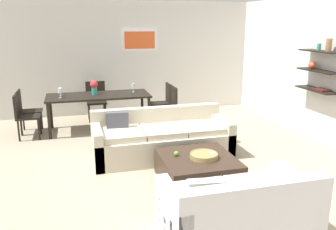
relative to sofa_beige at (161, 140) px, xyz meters
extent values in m
plane|color=tan|center=(0.09, -0.34, -0.29)|extent=(18.00, 18.00, 0.00)
cube|color=silver|center=(0.39, 3.19, 1.06)|extent=(8.40, 0.06, 2.70)
cube|color=white|center=(0.26, 3.15, 1.49)|extent=(0.88, 0.02, 0.51)
cube|color=#E55926|center=(0.26, 3.13, 1.49)|extent=(0.75, 0.01, 0.41)
cube|color=silver|center=(3.12, 0.26, 1.06)|extent=(0.06, 8.20, 2.70)
cube|color=black|center=(2.95, -0.01, 1.41)|extent=(0.28, 0.90, 0.02)
cube|color=black|center=(2.95, -0.01, 1.06)|extent=(0.28, 0.90, 0.02)
cube|color=black|center=(2.95, -0.01, 0.71)|extent=(0.28, 0.90, 0.02)
cylinder|color=olive|center=(2.95, -0.21, 1.53)|extent=(0.10, 0.10, 0.22)
sphere|color=#D85933|center=(2.95, 0.17, 1.14)|extent=(0.14, 0.14, 0.14)
cylinder|color=teal|center=(2.95, 0.04, 1.48)|extent=(0.07, 0.07, 0.12)
cube|color=#4C1E19|center=(2.95, -0.16, 0.74)|extent=(0.20, 0.28, 0.03)
cube|color=beige|center=(0.01, -0.04, -0.08)|extent=(2.28, 0.90, 0.42)
cube|color=beige|center=(0.01, 0.33, 0.31)|extent=(2.28, 0.16, 0.36)
cube|color=beige|center=(-1.06, -0.04, 0.01)|extent=(0.14, 0.90, 0.60)
cube|color=beige|center=(1.08, -0.04, 0.01)|extent=(0.14, 0.90, 0.60)
cube|color=beige|center=(-0.66, -0.08, 0.18)|extent=(0.65, 0.70, 0.10)
cube|color=beige|center=(0.01, -0.08, 0.18)|extent=(0.65, 0.70, 0.10)
cube|color=beige|center=(0.67, -0.08, 0.18)|extent=(0.65, 0.70, 0.10)
cube|color=#4C4C56|center=(-0.70, 0.15, 0.31)|extent=(0.37, 0.15, 0.36)
cube|color=white|center=(0.20, -2.44, -0.08)|extent=(1.54, 0.90, 0.42)
cube|color=white|center=(0.20, -2.81, 0.31)|extent=(1.54, 0.16, 0.36)
cube|color=white|center=(0.90, -2.44, 0.01)|extent=(0.14, 0.90, 0.60)
cube|color=white|center=(-0.50, -2.44, 0.01)|extent=(0.14, 0.90, 0.60)
cube|color=white|center=(0.51, -2.40, 0.18)|extent=(0.61, 0.70, 0.10)
cube|color=white|center=(-0.12, -2.40, 0.18)|extent=(0.61, 0.70, 0.10)
cube|color=white|center=(-0.23, -2.63, 0.31)|extent=(0.37, 0.17, 0.36)
cube|color=#38281E|center=(0.25, -1.11, -0.10)|extent=(1.01, 1.04, 0.38)
cylinder|color=#99844C|center=(0.32, -1.17, 0.12)|extent=(0.39, 0.39, 0.06)
torus|color=#99844C|center=(0.32, -1.17, 0.15)|extent=(0.39, 0.39, 0.02)
cylinder|color=silver|center=(0.43, -1.18, 0.12)|extent=(0.08, 0.08, 0.07)
sphere|color=#669E2D|center=(-0.03, -0.99, 0.12)|extent=(0.07, 0.07, 0.07)
cube|color=black|center=(-0.88, 1.82, 0.44)|extent=(2.09, 0.86, 0.04)
cylinder|color=black|center=(-1.86, 1.45, 0.06)|extent=(0.06, 0.06, 0.71)
cylinder|color=black|center=(0.11, 1.45, 0.06)|extent=(0.06, 0.06, 0.71)
cylinder|color=black|center=(-1.86, 2.19, 0.06)|extent=(0.06, 0.06, 0.71)
cylinder|color=black|center=(0.11, 2.19, 0.06)|extent=(0.06, 0.06, 0.71)
cube|color=black|center=(-2.24, 1.63, 0.14)|extent=(0.44, 0.44, 0.04)
cube|color=black|center=(-2.44, 1.63, 0.37)|extent=(0.04, 0.44, 0.43)
cylinder|color=black|center=(-2.06, 1.45, -0.09)|extent=(0.04, 0.04, 0.41)
cylinder|color=black|center=(-2.06, 1.81, -0.09)|extent=(0.04, 0.04, 0.41)
cylinder|color=black|center=(-2.42, 1.45, -0.09)|extent=(0.04, 0.04, 0.41)
cylinder|color=black|center=(-2.42, 1.81, -0.09)|extent=(0.04, 0.04, 0.41)
cube|color=black|center=(0.49, 2.01, 0.14)|extent=(0.44, 0.44, 0.04)
cube|color=black|center=(0.69, 2.01, 0.37)|extent=(0.04, 0.44, 0.43)
cylinder|color=black|center=(0.31, 2.19, -0.09)|extent=(0.04, 0.04, 0.41)
cylinder|color=black|center=(0.31, 1.83, -0.09)|extent=(0.04, 0.04, 0.41)
cylinder|color=black|center=(0.67, 2.19, -0.09)|extent=(0.04, 0.04, 0.41)
cylinder|color=black|center=(0.67, 1.83, -0.09)|extent=(0.04, 0.04, 0.41)
cube|color=black|center=(-0.88, 2.57, 0.14)|extent=(0.44, 0.44, 0.04)
cube|color=black|center=(-0.88, 2.77, 0.37)|extent=(0.44, 0.04, 0.43)
cylinder|color=black|center=(-1.06, 2.39, -0.09)|extent=(0.04, 0.04, 0.41)
cylinder|color=black|center=(-0.70, 2.39, -0.09)|extent=(0.04, 0.04, 0.41)
cylinder|color=black|center=(-1.06, 2.75, -0.09)|extent=(0.04, 0.04, 0.41)
cylinder|color=black|center=(-0.70, 2.75, -0.09)|extent=(0.04, 0.04, 0.41)
cube|color=black|center=(0.49, 1.63, 0.14)|extent=(0.44, 0.44, 0.04)
cube|color=black|center=(0.69, 1.63, 0.37)|extent=(0.04, 0.44, 0.43)
cylinder|color=black|center=(0.31, 1.81, -0.09)|extent=(0.04, 0.04, 0.41)
cylinder|color=black|center=(0.31, 1.45, -0.09)|extent=(0.04, 0.04, 0.41)
cylinder|color=black|center=(0.67, 1.81, -0.09)|extent=(0.04, 0.04, 0.41)
cylinder|color=black|center=(0.67, 1.45, -0.09)|extent=(0.04, 0.04, 0.41)
cube|color=black|center=(-2.24, 2.01, 0.14)|extent=(0.44, 0.44, 0.04)
cube|color=black|center=(-2.44, 2.01, 0.37)|extent=(0.04, 0.44, 0.43)
cylinder|color=black|center=(-2.06, 1.83, -0.09)|extent=(0.04, 0.04, 0.41)
cylinder|color=black|center=(-2.06, 2.19, -0.09)|extent=(0.04, 0.04, 0.41)
cylinder|color=black|center=(-2.42, 1.83, -0.09)|extent=(0.04, 0.04, 0.41)
cylinder|color=black|center=(-2.42, 2.19, -0.09)|extent=(0.04, 0.04, 0.41)
cylinder|color=silver|center=(-0.13, 1.93, 0.46)|extent=(0.06, 0.06, 0.01)
cylinder|color=silver|center=(-0.13, 1.93, 0.51)|extent=(0.01, 0.01, 0.09)
cylinder|color=silver|center=(-0.13, 1.93, 0.60)|extent=(0.07, 0.07, 0.09)
cylinder|color=silver|center=(-1.63, 1.71, 0.46)|extent=(0.06, 0.06, 0.01)
cylinder|color=silver|center=(-1.63, 1.71, 0.51)|extent=(0.01, 0.01, 0.09)
cylinder|color=silver|center=(-1.63, 1.71, 0.60)|extent=(0.07, 0.07, 0.09)
cylinder|color=silver|center=(-1.63, 1.93, 0.46)|extent=(0.06, 0.06, 0.01)
cylinder|color=silver|center=(-1.63, 1.93, 0.50)|extent=(0.01, 0.01, 0.07)
cylinder|color=silver|center=(-1.63, 1.93, 0.58)|extent=(0.08, 0.08, 0.09)
cylinder|color=teal|center=(-0.95, 1.86, 0.54)|extent=(0.11, 0.11, 0.16)
sphere|color=red|center=(-0.95, 1.86, 0.67)|extent=(0.16, 0.16, 0.16)
camera|label=1|loc=(-1.37, -5.43, 1.92)|focal=37.55mm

